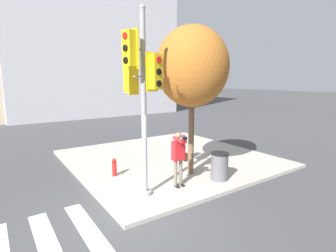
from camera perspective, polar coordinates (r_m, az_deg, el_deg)
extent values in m
plane|color=#424244|center=(7.28, -7.40, -18.74)|extent=(160.00, 160.00, 0.00)
cube|color=#ADA89E|center=(11.70, 0.12, -7.04)|extent=(8.00, 8.00, 0.12)
cube|color=silver|center=(6.81, -16.65, -21.23)|extent=(0.42, 3.12, 0.01)
cube|color=silver|center=(6.65, -24.63, -22.58)|extent=(0.42, 3.12, 0.01)
cylinder|color=#939399|center=(8.06, -4.98, -14.25)|extent=(0.37, 0.37, 0.12)
cylinder|color=#939399|center=(7.39, -5.28, 4.51)|extent=(0.15, 0.15, 5.09)
sphere|color=#939399|center=(7.59, -5.62, 24.31)|extent=(0.16, 0.16, 0.16)
cylinder|color=#939399|center=(7.50, -6.72, 10.63)|extent=(0.16, 0.29, 0.05)
cube|color=yellow|center=(7.67, -8.26, 10.58)|extent=(0.37, 0.34, 0.90)
cube|color=yellow|center=(7.58, -7.50, 10.61)|extent=(0.40, 0.18, 1.02)
cylinder|color=red|center=(7.77, -9.08, 12.77)|extent=(0.17, 0.09, 0.17)
cylinder|color=black|center=(7.76, -9.02, 10.56)|extent=(0.17, 0.09, 0.17)
cylinder|color=black|center=(7.76, -8.96, 8.34)|extent=(0.17, 0.09, 0.17)
cylinder|color=#939399|center=(7.19, -4.23, 11.63)|extent=(0.11, 0.29, 0.05)
cube|color=yellow|center=(7.00, -2.75, 11.69)|extent=(0.34, 0.30, 0.90)
cube|color=yellow|center=(7.10, -3.49, 11.66)|extent=(0.42, 0.11, 1.02)
cylinder|color=red|center=(6.92, -1.97, 14.20)|extent=(0.17, 0.06, 0.17)
cylinder|color=black|center=(6.90, -1.96, 11.72)|extent=(0.17, 0.06, 0.17)
cylinder|color=black|center=(6.90, -1.94, 9.23)|extent=(0.17, 0.06, 0.17)
cylinder|color=#939399|center=(7.25, -6.78, 16.23)|extent=(0.29, 0.12, 0.05)
cube|color=yellow|center=(7.07, -8.43, 16.36)|extent=(0.31, 0.35, 0.90)
cube|color=yellow|center=(7.16, -7.60, 16.30)|extent=(0.13, 0.41, 1.02)
cylinder|color=red|center=(7.03, -9.38, 18.84)|extent=(0.07, 0.17, 0.17)
cylinder|color=black|center=(6.99, -9.30, 16.41)|extent=(0.07, 0.17, 0.17)
cylinder|color=black|center=(6.96, -9.23, 13.96)|extent=(0.07, 0.17, 0.17)
cube|color=black|center=(8.56, 1.91, -13.00)|extent=(0.09, 0.24, 0.05)
cube|color=black|center=(8.67, 3.00, -12.70)|extent=(0.09, 0.24, 0.05)
cylinder|color=#6B6051|center=(8.45, 1.68, -10.30)|extent=(0.11, 0.11, 0.87)
cylinder|color=#6B6051|center=(8.56, 2.78, -10.04)|extent=(0.11, 0.11, 0.87)
cube|color=red|center=(8.28, 2.27, -5.32)|extent=(0.40, 0.22, 0.62)
sphere|color=#8C664C|center=(8.17, 2.29, -2.12)|extent=(0.21, 0.21, 0.21)
cube|color=black|center=(7.93, 3.63, -2.65)|extent=(0.12, 0.10, 0.09)
cylinder|color=black|center=(7.88, 3.94, -2.74)|extent=(0.06, 0.08, 0.06)
cylinder|color=red|center=(8.00, 2.11, -3.05)|extent=(0.23, 0.35, 0.23)
cylinder|color=red|center=(8.16, 3.63, -2.81)|extent=(0.23, 0.35, 0.23)
cube|color=brown|center=(8.53, 3.69, -6.68)|extent=(0.10, 0.20, 0.26)
cylinder|color=brown|center=(9.37, 5.07, -1.74)|extent=(0.20, 0.20, 2.94)
ellipsoid|color=#A86023|center=(9.19, 5.30, 12.74)|extent=(2.51, 2.51, 2.76)
cylinder|color=red|center=(9.60, -11.60, -9.10)|extent=(0.16, 0.16, 0.52)
sphere|color=red|center=(9.51, -11.66, -7.34)|extent=(0.14, 0.14, 0.14)
cylinder|color=red|center=(9.49, -11.35, -8.96)|extent=(0.07, 0.06, 0.07)
cylinder|color=#5B5B60|center=(9.19, 11.15, -8.71)|extent=(0.58, 0.58, 0.90)
cylinder|color=black|center=(9.05, 11.25, -5.88)|extent=(0.61, 0.61, 0.04)
cube|color=#BCBCC1|center=(29.94, -17.24, 21.02)|extent=(16.19, 8.96, 18.88)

